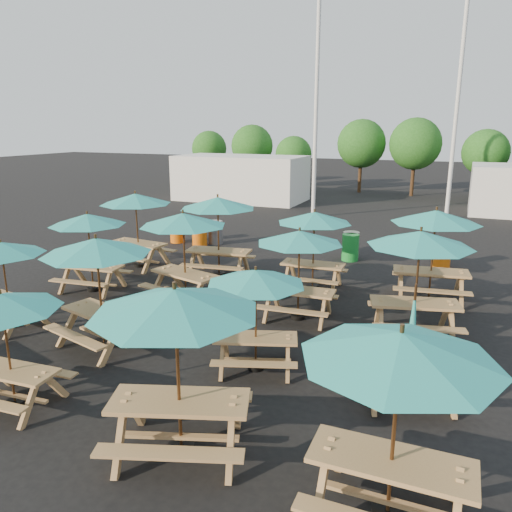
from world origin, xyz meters
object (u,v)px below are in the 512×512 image
at_px(picnic_unit_11, 314,222).
at_px(waste_bin_3, 350,247).
at_px(picnic_unit_8, 175,310).
at_px(picnic_unit_15, 436,222).
at_px(waste_bin_1, 200,234).
at_px(picnic_unit_7, 218,207).
at_px(picnic_unit_10, 299,242).
at_px(picnic_unit_5, 97,252).
at_px(waste_bin_2, 215,232).
at_px(picnic_unit_1, 2,253).
at_px(picnic_unit_6, 183,224).
at_px(picnic_unit_2, 88,224).
at_px(picnic_unit_13, 410,354).
at_px(waste_bin_5, 442,253).
at_px(picnic_unit_4, 2,308).
at_px(waste_bin_0, 177,231).
at_px(picnic_unit_3, 136,203).
at_px(picnic_unit_12, 400,357).
at_px(picnic_unit_9, 256,283).
at_px(waste_bin_4, 351,245).
at_px(picnic_unit_14, 420,245).

bearing_deg(picnic_unit_11, waste_bin_3, 82.38).
xyz_separation_m(picnic_unit_8, picnic_unit_15, (2.86, 8.38, -0.03)).
bearing_deg(waste_bin_1, picnic_unit_7, -52.63).
bearing_deg(picnic_unit_10, picnic_unit_5, -140.73).
bearing_deg(picnic_unit_7, picnic_unit_8, -74.87).
bearing_deg(picnic_unit_8, picnic_unit_10, 71.06).
distance_m(picnic_unit_10, waste_bin_2, 8.64).
bearing_deg(picnic_unit_1, picnic_unit_6, 56.32).
bearing_deg(waste_bin_1, waste_bin_3, 1.11).
bearing_deg(picnic_unit_2, picnic_unit_13, -22.51).
height_order(picnic_unit_2, picnic_unit_15, picnic_unit_15).
bearing_deg(waste_bin_5, waste_bin_2, 179.78).
xyz_separation_m(picnic_unit_4, picnic_unit_11, (2.90, 8.13, 0.22)).
height_order(picnic_unit_6, picnic_unit_7, picnic_unit_7).
bearing_deg(picnic_unit_2, waste_bin_2, 78.70).
bearing_deg(waste_bin_0, picnic_unit_1, -83.92).
bearing_deg(waste_bin_2, picnic_unit_3, -102.48).
bearing_deg(picnic_unit_5, waste_bin_3, 84.60).
bearing_deg(waste_bin_0, picnic_unit_4, -71.49).
distance_m(picnic_unit_7, picnic_unit_10, 4.29).
bearing_deg(waste_bin_0, picnic_unit_13, -41.44).
distance_m(picnic_unit_5, waste_bin_5, 11.63).
bearing_deg(waste_bin_2, picnic_unit_11, -36.99).
bearing_deg(waste_bin_2, waste_bin_5, -0.22).
bearing_deg(waste_bin_3, picnic_unit_12, -75.36).
bearing_deg(picnic_unit_5, waste_bin_5, 70.88).
relative_size(picnic_unit_9, picnic_unit_13, 1.15).
height_order(picnic_unit_1, picnic_unit_12, picnic_unit_12).
relative_size(picnic_unit_12, waste_bin_5, 2.63).
bearing_deg(picnic_unit_11, picnic_unit_3, 177.58).
distance_m(picnic_unit_11, picnic_unit_13, 6.37).
bearing_deg(picnic_unit_12, waste_bin_3, 104.25).
height_order(picnic_unit_12, waste_bin_1, picnic_unit_12).
xyz_separation_m(picnic_unit_15, waste_bin_4, (-2.99, 3.68, -1.72)).
height_order(picnic_unit_2, picnic_unit_10, picnic_unit_2).
height_order(picnic_unit_2, waste_bin_1, picnic_unit_2).
xyz_separation_m(picnic_unit_5, picnic_unit_12, (6.45, -2.61, 0.04)).
bearing_deg(picnic_unit_14, picnic_unit_10, 165.36).
height_order(picnic_unit_10, picnic_unit_13, picnic_unit_10).
bearing_deg(picnic_unit_15, waste_bin_4, 120.72).
bearing_deg(waste_bin_1, picnic_unit_11, -31.15).
relative_size(picnic_unit_5, picnic_unit_9, 1.13).
bearing_deg(picnic_unit_11, waste_bin_0, 149.70).
bearing_deg(waste_bin_0, picnic_unit_6, -56.76).
bearing_deg(picnic_unit_9, waste_bin_4, 71.48).
xyz_separation_m(picnic_unit_5, waste_bin_3, (3.38, 9.18, -1.65)).
xyz_separation_m(picnic_unit_1, picnic_unit_10, (6.21, 3.14, 0.15)).
xyz_separation_m(picnic_unit_7, waste_bin_1, (-2.58, 3.37, -1.74)).
bearing_deg(picnic_unit_4, picnic_unit_10, 56.60).
relative_size(picnic_unit_14, waste_bin_0, 2.97).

